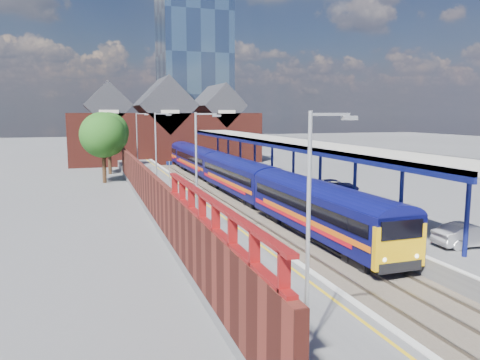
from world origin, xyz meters
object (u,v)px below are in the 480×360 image
at_px(lamp_post_a, 313,219).
at_px(parked_car_dark, 376,206).
at_px(lamp_post_d, 138,138).
at_px(platform_sign, 169,170).
at_px(parked_car_blue, 335,186).
at_px(train, 216,165).
at_px(parked_car_silver, 469,235).
at_px(lamp_post_c, 157,147).
at_px(lamp_post_b, 199,166).

relative_size(lamp_post_a, parked_car_dark, 1.77).
xyz_separation_m(lamp_post_d, parked_car_dark, (12.95, -30.31, -3.42)).
bearing_deg(lamp_post_a, platform_sign, 87.56).
distance_m(lamp_post_a, parked_car_blue, 28.70).
height_order(train, lamp_post_d, lamp_post_d).
height_order(lamp_post_a, parked_car_dark, lamp_post_a).
relative_size(parked_car_silver, parked_car_dark, 0.95).
distance_m(parked_car_silver, parked_car_dark, 8.36).
distance_m(train, parked_car_silver, 32.17).
bearing_deg(parked_car_dark, platform_sign, 24.01).
relative_size(lamp_post_a, lamp_post_d, 1.00).
bearing_deg(parked_car_silver, parked_car_blue, -2.59).
xyz_separation_m(lamp_post_a, lamp_post_c, (0.00, 30.00, 0.00)).
height_order(lamp_post_a, parked_car_silver, lamp_post_a).
relative_size(lamp_post_b, parked_car_blue, 1.64).
bearing_deg(train, platform_sign, -132.45).
relative_size(lamp_post_a, parked_car_blue, 1.64).
height_order(train, parked_car_silver, train).
bearing_deg(parked_car_blue, lamp_post_c, 92.64).
relative_size(lamp_post_b, lamp_post_c, 1.00).
distance_m(lamp_post_c, parked_car_dark, 19.60).
distance_m(lamp_post_a, lamp_post_d, 46.00).
bearing_deg(parked_car_dark, lamp_post_b, 86.07).
relative_size(lamp_post_d, parked_car_silver, 1.85).
distance_m(lamp_post_c, lamp_post_d, 16.00).
xyz_separation_m(platform_sign, parked_car_blue, (13.28, -7.55, -1.10)).
relative_size(train, platform_sign, 26.37).
bearing_deg(lamp_post_b, parked_car_blue, 35.52).
height_order(lamp_post_b, lamp_post_c, same).
bearing_deg(lamp_post_b, platform_sign, 85.67).
height_order(lamp_post_a, lamp_post_d, same).
bearing_deg(lamp_post_c, train, 49.20).
distance_m(lamp_post_c, parked_car_blue, 16.02).
bearing_deg(platform_sign, lamp_post_c, -124.26).
height_order(train, parked_car_dark, train).
bearing_deg(platform_sign, parked_car_silver, -64.94).
xyz_separation_m(lamp_post_c, parked_car_blue, (14.64, -5.55, -3.40)).
bearing_deg(parked_car_silver, parked_car_dark, 2.89).
height_order(lamp_post_d, parked_car_silver, lamp_post_d).
xyz_separation_m(lamp_post_d, parked_car_silver, (12.90, -38.67, -3.37)).
height_order(lamp_post_b, parked_car_silver, lamp_post_b).
bearing_deg(lamp_post_a, lamp_post_c, 90.00).
height_order(lamp_post_a, platform_sign, lamp_post_a).
bearing_deg(lamp_post_d, lamp_post_c, -90.00).
bearing_deg(lamp_post_a, lamp_post_b, 90.00).
bearing_deg(lamp_post_a, parked_car_silver, 29.63).
xyz_separation_m(lamp_post_c, parked_car_silver, (12.90, -22.67, -3.37)).
distance_m(lamp_post_b, parked_car_silver, 14.90).
bearing_deg(lamp_post_d, lamp_post_a, -90.00).
xyz_separation_m(train, lamp_post_c, (-7.86, -9.10, 2.87)).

